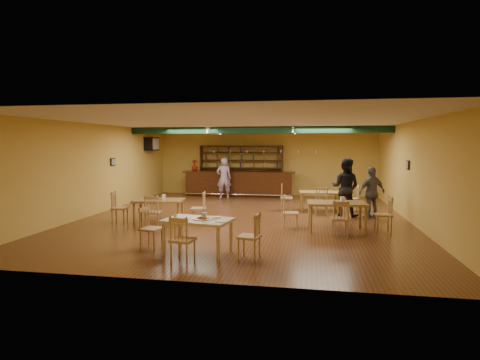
% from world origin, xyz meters
% --- Properties ---
extents(floor, '(12.00, 12.00, 0.00)m').
position_xyz_m(floor, '(0.00, 0.00, 0.00)').
color(floor, '#5B2E1A').
rests_on(floor, ground).
extents(ceiling_beam, '(10.00, 0.30, 0.25)m').
position_xyz_m(ceiling_beam, '(0.00, 2.80, 2.87)').
color(ceiling_beam, black).
rests_on(ceiling_beam, ceiling).
extents(track_rail_left, '(0.05, 2.50, 0.05)m').
position_xyz_m(track_rail_left, '(-1.80, 3.40, 2.94)').
color(track_rail_left, silver).
rests_on(track_rail_left, ceiling).
extents(track_rail_right, '(0.05, 2.50, 0.05)m').
position_xyz_m(track_rail_right, '(1.40, 3.40, 2.94)').
color(track_rail_right, silver).
rests_on(track_rail_right, ceiling).
extents(ac_unit, '(0.34, 0.70, 0.48)m').
position_xyz_m(ac_unit, '(-4.80, 4.20, 2.35)').
color(ac_unit, silver).
rests_on(ac_unit, wall_left).
extents(picture_left, '(0.04, 0.34, 0.28)m').
position_xyz_m(picture_left, '(-4.97, 1.00, 1.70)').
color(picture_left, black).
rests_on(picture_left, wall_left).
extents(picture_right, '(0.04, 0.34, 0.28)m').
position_xyz_m(picture_right, '(4.97, 0.50, 1.70)').
color(picture_right, black).
rests_on(picture_right, wall_right).
extents(bar_counter, '(4.99, 0.85, 1.13)m').
position_xyz_m(bar_counter, '(-1.10, 5.15, 0.56)').
color(bar_counter, black).
rests_on(bar_counter, ground).
extents(back_bar_hutch, '(3.86, 0.40, 2.28)m').
position_xyz_m(back_bar_hutch, '(-1.10, 5.78, 1.14)').
color(back_bar_hutch, black).
rests_on(back_bar_hutch, ground).
extents(poinsettia, '(0.36, 0.36, 0.50)m').
position_xyz_m(poinsettia, '(-3.15, 5.15, 1.38)').
color(poinsettia, '#9B1C0E').
rests_on(poinsettia, bar_counter).
extents(dining_table_b, '(1.43, 0.92, 0.69)m').
position_xyz_m(dining_table_b, '(2.37, 1.69, 0.34)').
color(dining_table_b, olive).
rests_on(dining_table_b, ground).
extents(dining_table_c, '(1.54, 1.05, 0.71)m').
position_xyz_m(dining_table_c, '(-2.32, -1.34, 0.36)').
color(dining_table_c, olive).
rests_on(dining_table_c, ground).
extents(dining_table_d, '(1.60, 1.02, 0.78)m').
position_xyz_m(dining_table_d, '(2.75, -1.42, 0.39)').
color(dining_table_d, olive).
rests_on(dining_table_d, ground).
extents(near_table, '(1.51, 1.10, 0.74)m').
position_xyz_m(near_table, '(-0.29, -4.27, 0.37)').
color(near_table, tan).
rests_on(near_table, ground).
extents(pizza_tray, '(0.47, 0.47, 0.01)m').
position_xyz_m(pizza_tray, '(-0.19, -4.27, 0.75)').
color(pizza_tray, silver).
rests_on(pizza_tray, near_table).
extents(parmesan_shaker, '(0.08, 0.08, 0.11)m').
position_xyz_m(parmesan_shaker, '(-0.74, -4.42, 0.80)').
color(parmesan_shaker, '#EAE5C6').
rests_on(parmesan_shaker, near_table).
extents(napkin_stack, '(0.24, 0.22, 0.03)m').
position_xyz_m(napkin_stack, '(0.06, -4.08, 0.76)').
color(napkin_stack, white).
rests_on(napkin_stack, near_table).
extents(pizza_server, '(0.33, 0.22, 0.00)m').
position_xyz_m(pizza_server, '(-0.04, -4.23, 0.76)').
color(pizza_server, silver).
rests_on(pizza_server, pizza_tray).
extents(side_plate, '(0.25, 0.25, 0.01)m').
position_xyz_m(side_plate, '(0.25, -4.47, 0.75)').
color(side_plate, white).
rests_on(side_plate, near_table).
extents(patron_bar, '(0.72, 0.57, 1.75)m').
position_xyz_m(patron_bar, '(-1.60, 4.33, 0.88)').
color(patron_bar, '#7E499F').
rests_on(patron_bar, ground).
extents(patron_right_a, '(1.11, 1.00, 1.88)m').
position_xyz_m(patron_right_a, '(3.17, 0.89, 0.94)').
color(patron_right_a, black).
rests_on(patron_right_a, ground).
extents(patron_right_b, '(1.03, 0.84, 1.64)m').
position_xyz_m(patron_right_b, '(3.95, 0.58, 0.82)').
color(patron_right_b, slate).
rests_on(patron_right_b, ground).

